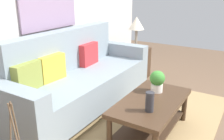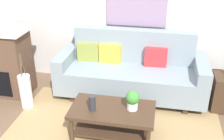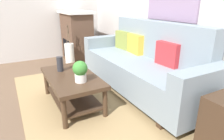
{
  "view_description": "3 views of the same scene",
  "coord_description": "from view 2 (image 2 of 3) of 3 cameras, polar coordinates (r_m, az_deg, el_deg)",
  "views": [
    {
      "loc": [
        -2.34,
        -0.58,
        1.63
      ],
      "look_at": [
        0.26,
        1.0,
        0.58
      ],
      "focal_mm": 39.04,
      "sensor_mm": 36.0,
      "label": 1
    },
    {
      "loc": [
        0.54,
        -2.56,
        2.45
      ],
      "look_at": [
        -0.14,
        0.96,
        0.67
      ],
      "focal_mm": 43.49,
      "sensor_mm": 36.0,
      "label": 2
    },
    {
      "loc": [
        2.34,
        -0.35,
        1.36
      ],
      "look_at": [
        0.15,
        0.85,
        0.47
      ],
      "focal_mm": 30.99,
      "sensor_mm": 36.0,
      "label": 3
    }
  ],
  "objects": [
    {
      "name": "tabletop_vase",
      "position": [
        3.49,
        -4.18,
        -6.93
      ],
      "size": [
        0.09,
        0.09,
        0.21
      ],
      "primitive_type": "cylinder",
      "color": "#2D2D33",
      "rests_on": "coffee_table"
    },
    {
      "name": "wall_back",
      "position": [
        4.67,
        4.15,
        12.77
      ],
      "size": [
        5.17,
        0.1,
        2.7
      ],
      "primitive_type": "cube",
      "color": "silver",
      "rests_on": "ground_plane"
    },
    {
      "name": "floor_vase_branch_a",
      "position": [
        4.21,
        -18.26,
        0.96
      ],
      "size": [
        0.05,
        0.04,
        0.36
      ],
      "primitive_type": "cylinder",
      "rotation": [
        0.08,
        -0.12,
        0.0
      ],
      "color": "brown",
      "rests_on": "floor_vase"
    },
    {
      "name": "floor_vase",
      "position": [
        4.42,
        -17.66,
        -4.35
      ],
      "size": [
        0.19,
        0.19,
        0.55
      ],
      "primitive_type": "cylinder",
      "color": "white",
      "rests_on": "ground_plane"
    },
    {
      "name": "fireplace",
      "position": [
        4.85,
        -22.24,
        1.77
      ],
      "size": [
        1.02,
        0.58,
        1.16
      ],
      "color": "brown",
      "rests_on": "ground_plane"
    },
    {
      "name": "throw_pillow_mustard",
      "position": [
        4.54,
        -0.43,
        3.51
      ],
      "size": [
        0.37,
        0.15,
        0.32
      ],
      "primitive_type": "cube",
      "rotation": [
        0.0,
        0.0,
        -0.08
      ],
      "color": "gold",
      "rests_on": "couch"
    },
    {
      "name": "coffee_table",
      "position": [
        3.62,
        0.1,
        -9.6
      ],
      "size": [
        1.1,
        0.6,
        0.43
      ],
      "color": "#422D1E",
      "rests_on": "ground_plane"
    },
    {
      "name": "floor_vase_branch_b",
      "position": [
        4.24,
        -18.51,
        1.09
      ],
      "size": [
        0.05,
        0.03,
        0.36
      ],
      "primitive_type": "cylinder",
      "rotation": [
        0.04,
        0.11,
        0.0
      ],
      "color": "brown",
      "rests_on": "floor_vase"
    },
    {
      "name": "throw_pillow_crimson",
      "position": [
        4.46,
        9.16,
        2.74
      ],
      "size": [
        0.37,
        0.14,
        0.32
      ],
      "primitive_type": "cube",
      "rotation": [
        0.0,
        0.0,
        0.05
      ],
      "color": "red",
      "rests_on": "couch"
    },
    {
      "name": "area_rug",
      "position": [
        3.95,
        0.76,
        -11.75
      ],
      "size": [
        2.95,
        1.69,
        0.01
      ],
      "primitive_type": "cube",
      "color": "#A38456",
      "rests_on": "ground_plane"
    },
    {
      "name": "couch",
      "position": [
        4.48,
        4.02,
        -0.4
      ],
      "size": [
        2.39,
        0.84,
        1.08
      ],
      "color": "gray",
      "rests_on": "ground_plane"
    },
    {
      "name": "throw_pillow_olive",
      "position": [
        4.62,
        -5.04,
        3.85
      ],
      "size": [
        0.37,
        0.15,
        0.32
      ],
      "primitive_type": "cube",
      "rotation": [
        0.0,
        0.0,
        0.1
      ],
      "color": "olive",
      "rests_on": "couch"
    },
    {
      "name": "framed_painting",
      "position": [
        4.56,
        5.23,
        14.14
      ],
      "size": [
        1.0,
        0.03,
        0.82
      ],
      "primitive_type": "cube",
      "color": "gray"
    },
    {
      "name": "potted_plant_tabletop",
      "position": [
        3.48,
        4.34,
        -6.25
      ],
      "size": [
        0.18,
        0.18,
        0.26
      ],
      "color": "white",
      "rests_on": "coffee_table"
    },
    {
      "name": "floor_vase_branch_c",
      "position": [
        4.21,
        -18.72,
        0.9
      ],
      "size": [
        0.02,
        0.05,
        0.36
      ],
      "primitive_type": "cylinder",
      "rotation": [
        -0.12,
        -0.01,
        0.0
      ],
      "color": "brown",
      "rests_on": "floor_vase"
    }
  ]
}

